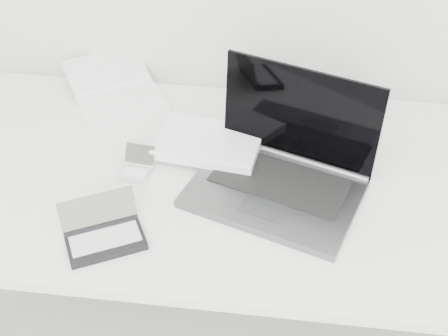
# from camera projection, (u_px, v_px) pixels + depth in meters

# --- Properties ---
(desk) EXTENTS (1.60, 0.80, 0.73)m
(desk) POSITION_uv_depth(u_px,v_px,m) (237.00, 190.00, 1.63)
(desk) COLOR white
(desk) RESTS_ON ground
(laptop_large) EXTENTS (0.57, 0.45, 0.28)m
(laptop_large) POSITION_uv_depth(u_px,v_px,m) (261.00, 162.00, 1.57)
(laptop_large) COLOR #575A5C
(laptop_large) RESTS_ON desk
(netbook_open_white) EXTENTS (0.37, 0.39, 0.06)m
(netbook_open_white) POSITION_uv_depth(u_px,v_px,m) (118.00, 94.00, 1.85)
(netbook_open_white) COLOR white
(netbook_open_white) RESTS_ON desk
(pda_silver) EXTENTS (0.09, 0.10, 0.06)m
(pda_silver) POSITION_uv_depth(u_px,v_px,m) (136.00, 169.00, 1.60)
(pda_silver) COLOR silver
(pda_silver) RESTS_ON desk
(palmtop_charcoal) EXTENTS (0.21, 0.19, 0.10)m
(palmtop_charcoal) POSITION_uv_depth(u_px,v_px,m) (104.00, 234.00, 1.42)
(palmtop_charcoal) COLOR black
(palmtop_charcoal) RESTS_ON desk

